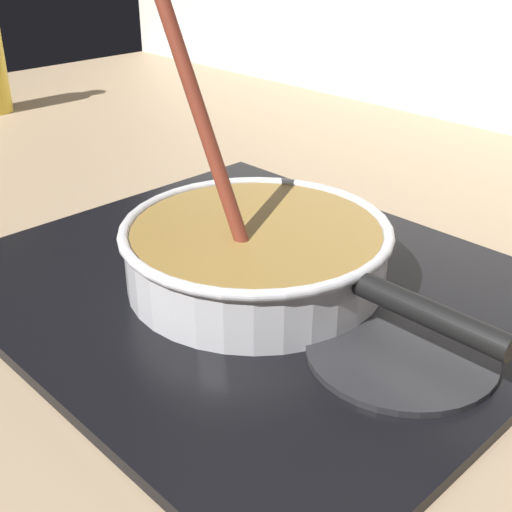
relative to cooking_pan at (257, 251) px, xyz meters
The scene contains 5 objects.
ground 0.12m from the cooking_pan, 67.70° to the right, with size 2.40×1.60×0.04m, color #9E8466.
hob_plate 0.04m from the cooking_pan, behind, with size 0.56×0.48×0.01m, color black.
burner_ring 0.03m from the cooking_pan, behind, with size 0.16×0.16×0.01m, color #592D0C.
spare_burner 0.18m from the cooking_pan, ahead, with size 0.16×0.16×0.01m, color #262628.
cooking_pan is the anchor object (origin of this frame).
Camera 1 is at (0.39, -0.33, 0.35)m, focal length 47.70 mm.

